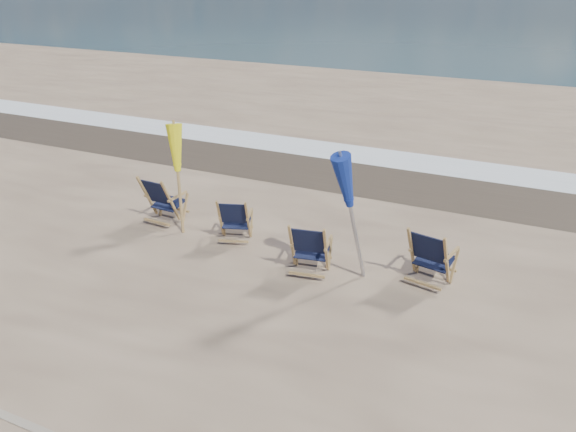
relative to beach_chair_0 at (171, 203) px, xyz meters
name	(u,v)px	position (x,y,z in m)	size (l,w,h in m)	color
surf_foam	(386,158)	(2.59, 5.69, -0.50)	(200.00, 1.40, 0.01)	silver
wet_sand_strip	(369,177)	(2.59, 4.19, -0.50)	(200.00, 2.60, 0.00)	#42362A
beach_chair_0	(171,203)	(0.00, 0.00, 0.00)	(0.64, 0.72, 1.01)	black
beach_chair_1	(248,221)	(1.62, 0.00, -0.06)	(0.57, 0.64, 0.89)	black
beach_chair_2	(326,252)	(3.30, -0.57, -0.02)	(0.62, 0.70, 0.97)	black
beach_chair_3	(446,263)	(5.08, -0.19, 0.00)	(0.64, 0.73, 1.01)	black
umbrella_yellow	(176,154)	(0.19, 0.04, 0.97)	(0.30, 0.30, 1.98)	#9A7845
umbrella_blue	(356,180)	(3.72, -0.53, 1.23)	(0.30, 0.30, 2.26)	#A5A5AD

